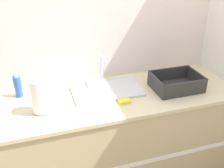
# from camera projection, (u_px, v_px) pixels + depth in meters

# --- Properties ---
(wall_back) EXTENTS (4.48, 0.06, 2.60)m
(wall_back) POSITION_uv_depth(u_px,v_px,m) (99.00, 35.00, 2.24)
(wall_back) COLOR silver
(wall_back) RESTS_ON ground_plane
(counter_cabinet) EXTENTS (2.11, 0.69, 0.90)m
(counter_cabinet) POSITION_uv_depth(u_px,v_px,m) (112.00, 139.00, 2.33)
(counter_cabinet) COLOR tan
(counter_cabinet) RESTS_ON ground_plane
(sink) EXTENTS (0.57, 0.34, 0.26)m
(sink) POSITION_uv_depth(u_px,v_px,m) (106.00, 89.00, 2.17)
(sink) COLOR silver
(sink) RESTS_ON counter_cabinet
(paper_towel_roll) EXTENTS (0.12, 0.12, 0.26)m
(paper_towel_roll) POSITION_uv_depth(u_px,v_px,m) (40.00, 96.00, 1.84)
(paper_towel_roll) COLOR #4C4C51
(paper_towel_roll) RESTS_ON counter_cabinet
(dish_rack) EXTENTS (0.39, 0.29, 0.13)m
(dish_rack) POSITION_uv_depth(u_px,v_px,m) (176.00, 84.00, 2.20)
(dish_rack) COLOR #2D2D2D
(dish_rack) RESTS_ON counter_cabinet
(bottle_blue) EXTENTS (0.06, 0.06, 0.21)m
(bottle_blue) POSITION_uv_depth(u_px,v_px,m) (18.00, 86.00, 2.06)
(bottle_blue) COLOR #2D56B7
(bottle_blue) RESTS_ON counter_cabinet
(sponge) EXTENTS (0.09, 0.06, 0.02)m
(sponge) POSITION_uv_depth(u_px,v_px,m) (124.00, 101.00, 2.01)
(sponge) COLOR yellow
(sponge) RESTS_ON counter_cabinet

